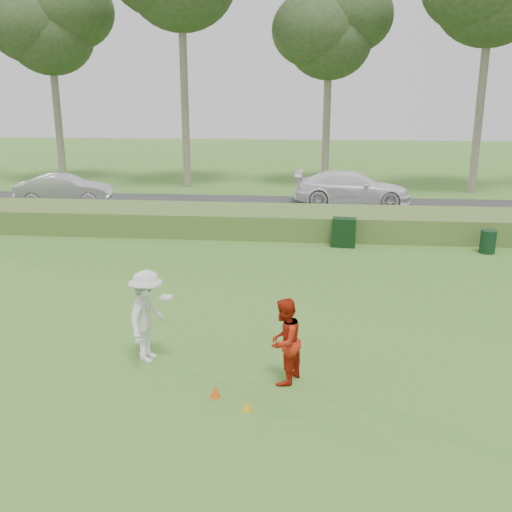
# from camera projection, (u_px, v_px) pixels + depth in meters

# --- Properties ---
(ground) EXTENTS (120.00, 120.00, 0.00)m
(ground) POSITION_uv_depth(u_px,v_px,m) (234.00, 379.00, 10.80)
(ground) COLOR #3D7426
(ground) RESTS_ON ground
(reed_strip) EXTENTS (80.00, 3.00, 0.90)m
(reed_strip) POSITION_uv_depth(u_px,v_px,m) (277.00, 221.00, 22.16)
(reed_strip) COLOR #496D2B
(reed_strip) RESTS_ON ground
(park_road) EXTENTS (80.00, 6.00, 0.06)m
(park_road) POSITION_uv_depth(u_px,v_px,m) (284.00, 207.00, 27.06)
(park_road) COLOR #2D2D2D
(park_road) RESTS_ON ground
(tree_2) EXTENTS (6.50, 6.50, 12.00)m
(tree_2) POSITION_uv_depth(u_px,v_px,m) (49.00, 26.00, 32.70)
(tree_2) COLOR gray
(tree_2) RESTS_ON ground
(tree_4) EXTENTS (6.24, 6.24, 11.50)m
(tree_4) POSITION_uv_depth(u_px,v_px,m) (329.00, 31.00, 31.70)
(tree_4) COLOR gray
(tree_4) RESTS_ON ground
(player_white) EXTENTS (0.97, 1.31, 1.89)m
(player_white) POSITION_uv_depth(u_px,v_px,m) (147.00, 316.00, 11.34)
(player_white) COLOR white
(player_white) RESTS_ON ground
(player_red) EXTENTS (0.89, 0.98, 1.65)m
(player_red) POSITION_uv_depth(u_px,v_px,m) (284.00, 341.00, 10.48)
(player_red) COLOR red
(player_red) RESTS_ON ground
(cone_orange) EXTENTS (0.20, 0.20, 0.21)m
(cone_orange) POSITION_uv_depth(u_px,v_px,m) (215.00, 391.00, 10.14)
(cone_orange) COLOR #F1550C
(cone_orange) RESTS_ON ground
(cone_yellow) EXTENTS (0.18, 0.18, 0.20)m
(cone_yellow) POSITION_uv_depth(u_px,v_px,m) (247.00, 406.00, 9.69)
(cone_yellow) COLOR gold
(cone_yellow) RESTS_ON ground
(utility_cabinet) EXTENTS (0.86, 0.58, 1.02)m
(utility_cabinet) POSITION_uv_depth(u_px,v_px,m) (344.00, 232.00, 20.10)
(utility_cabinet) COLOR black
(utility_cabinet) RESTS_ON ground
(trash_bin) EXTENTS (0.67, 0.67, 0.79)m
(trash_bin) POSITION_uv_depth(u_px,v_px,m) (488.00, 242.00, 19.31)
(trash_bin) COLOR black
(trash_bin) RESTS_ON ground
(car_mid) EXTENTS (4.65, 2.28, 1.47)m
(car_mid) POSITION_uv_depth(u_px,v_px,m) (64.00, 190.00, 27.35)
(car_mid) COLOR silver
(car_mid) RESTS_ON park_road
(car_right) EXTENTS (5.57, 2.35, 1.60)m
(car_right) POSITION_uv_depth(u_px,v_px,m) (352.00, 188.00, 27.40)
(car_right) COLOR white
(car_right) RESTS_ON park_road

